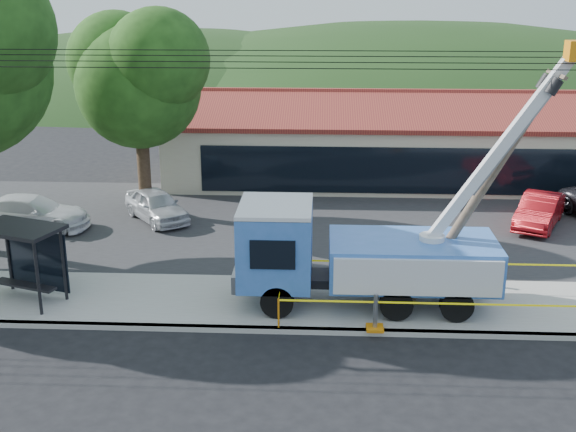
% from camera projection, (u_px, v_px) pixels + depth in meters
% --- Properties ---
extents(ground, '(120.00, 120.00, 0.00)m').
position_uv_depth(ground, '(292.00, 369.00, 19.15)').
color(ground, black).
rests_on(ground, ground).
extents(curb, '(60.00, 0.25, 0.15)m').
position_uv_depth(curb, '(295.00, 330.00, 21.13)').
color(curb, '#9E9C93').
rests_on(curb, ground).
extents(sidewalk, '(60.00, 4.00, 0.15)m').
position_uv_depth(sidewalk, '(298.00, 303.00, 22.93)').
color(sidewalk, '#9E9C93').
rests_on(sidewalk, ground).
extents(parking_lot, '(60.00, 12.00, 0.10)m').
position_uv_depth(parking_lot, '(305.00, 224.00, 30.54)').
color(parking_lot, '#28282B').
rests_on(parking_lot, ground).
extents(strip_mall, '(22.50, 8.53, 4.67)m').
position_uv_depth(strip_mall, '(386.00, 143.00, 37.38)').
color(strip_mall, '#BFB197').
rests_on(strip_mall, ground).
extents(tree_lot, '(6.30, 5.60, 8.94)m').
position_uv_depth(tree_lot, '(138.00, 73.00, 29.93)').
color(tree_lot, '#332316').
rests_on(tree_lot, ground).
extents(hill_west, '(78.40, 56.00, 28.00)m').
position_uv_depth(hill_west, '(167.00, 86.00, 72.14)').
color(hill_west, '#1B3714').
rests_on(hill_west, ground).
extents(hill_center, '(89.60, 64.00, 32.00)m').
position_uv_depth(hill_center, '(418.00, 88.00, 70.95)').
color(hill_center, '#1B3714').
rests_on(hill_center, ground).
extents(utility_truck, '(10.04, 4.29, 8.10)m').
position_uv_depth(utility_truck, '(357.00, 253.00, 22.30)').
color(utility_truck, black).
rests_on(utility_truck, ground).
extents(leaning_pole, '(4.40, 1.66, 7.93)m').
position_uv_depth(leaning_pole, '(495.00, 170.00, 21.56)').
color(leaning_pole, '#4D4331').
rests_on(leaning_pole, ground).
extents(bus_shelter, '(2.97, 2.35, 2.50)m').
position_uv_depth(bus_shelter, '(24.00, 245.00, 22.50)').
color(bus_shelter, black).
rests_on(bus_shelter, ground).
extents(caution_tape, '(10.72, 3.23, 0.93)m').
position_uv_depth(caution_tape, '(455.00, 287.00, 22.19)').
color(caution_tape, orange).
rests_on(caution_tape, ground).
extents(car_silver, '(3.62, 4.07, 1.33)m').
position_uv_depth(car_silver, '(157.00, 222.00, 30.92)').
color(car_silver, silver).
rests_on(car_silver, ground).
extents(car_red, '(3.07, 4.28, 1.34)m').
position_uv_depth(car_red, '(537.00, 228.00, 30.18)').
color(car_red, '#A91017').
rests_on(car_red, ground).
extents(car_white, '(4.88, 2.18, 1.39)m').
position_uv_depth(car_white, '(33.00, 231.00, 29.83)').
color(car_white, silver).
rests_on(car_white, ground).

